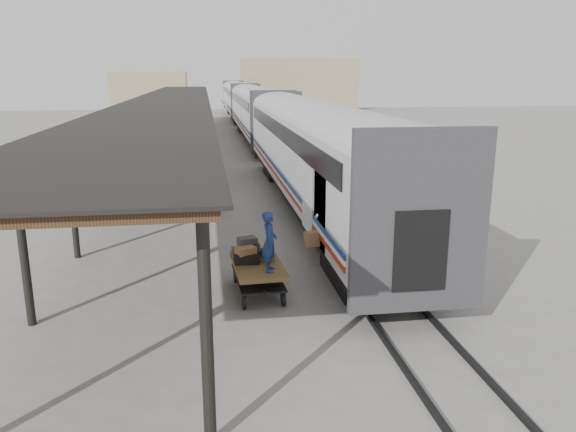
% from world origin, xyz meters
% --- Properties ---
extents(ground, '(160.00, 160.00, 0.00)m').
position_xyz_m(ground, '(0.00, 0.00, 0.00)').
color(ground, slate).
rests_on(ground, ground).
extents(train, '(3.45, 76.01, 4.01)m').
position_xyz_m(train, '(3.19, 33.79, 2.69)').
color(train, silver).
rests_on(train, ground).
extents(canopy, '(4.90, 64.30, 4.15)m').
position_xyz_m(canopy, '(-3.40, 24.00, 4.00)').
color(canopy, '#422B19').
rests_on(canopy, ground).
extents(rails, '(1.54, 150.00, 0.12)m').
position_xyz_m(rails, '(3.20, 34.00, 0.06)').
color(rails, black).
rests_on(rails, ground).
extents(building_far, '(18.00, 10.00, 8.00)m').
position_xyz_m(building_far, '(14.00, 78.00, 4.00)').
color(building_far, tan).
rests_on(building_far, ground).
extents(building_left, '(12.00, 8.00, 6.00)m').
position_xyz_m(building_left, '(-10.00, 82.00, 3.00)').
color(building_left, tan).
rests_on(building_left, ground).
extents(baggage_cart, '(1.39, 2.47, 0.86)m').
position_xyz_m(baggage_cart, '(-0.01, -0.85, 0.65)').
color(baggage_cart, brown).
rests_on(baggage_cart, ground).
extents(suitcase_stack, '(1.17, 1.09, 0.59)m').
position_xyz_m(suitcase_stack, '(-0.14, -0.49, 1.06)').
color(suitcase_stack, '#323234').
rests_on(suitcase_stack, baggage_cart).
extents(luggage_tug, '(0.90, 1.46, 1.28)m').
position_xyz_m(luggage_tug, '(-1.16, 15.83, 0.59)').
color(luggage_tug, maroon).
rests_on(luggage_tug, ground).
extents(porter, '(0.46, 0.62, 1.55)m').
position_xyz_m(porter, '(0.24, -1.50, 1.64)').
color(porter, navy).
rests_on(porter, baggage_cart).
extents(pedestrian, '(1.23, 0.83, 1.94)m').
position_xyz_m(pedestrian, '(-2.87, 14.34, 0.97)').
color(pedestrian, black).
rests_on(pedestrian, ground).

